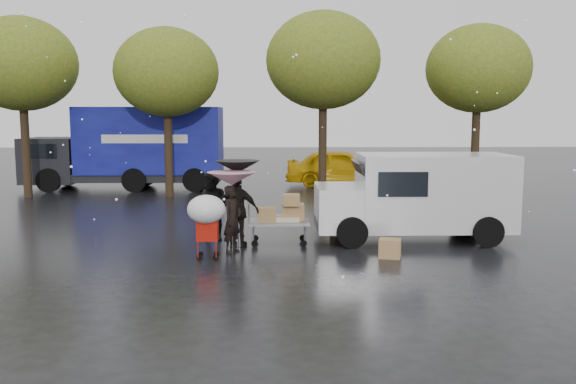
{
  "coord_description": "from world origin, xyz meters",
  "views": [
    {
      "loc": [
        0.65,
        -13.76,
        3.23
      ],
      "look_at": [
        0.96,
        1.0,
        1.32
      ],
      "focal_mm": 38.0,
      "sensor_mm": 36.0,
      "label": 1
    }
  ],
  "objects_px": {
    "shopping_cart": "(207,213)",
    "yellow_taxi": "(341,167)",
    "blue_truck": "(132,148)",
    "person_pink": "(232,219)",
    "white_van": "(418,195)",
    "vendor_cart": "(282,215)",
    "person_black": "(238,211)"
  },
  "relations": [
    {
      "from": "person_black",
      "to": "vendor_cart",
      "type": "bearing_deg",
      "value": -149.62
    },
    {
      "from": "vendor_cart",
      "to": "shopping_cart",
      "type": "bearing_deg",
      "value": -135.55
    },
    {
      "from": "shopping_cart",
      "to": "yellow_taxi",
      "type": "xyz_separation_m",
      "value": [
        4.46,
        13.83,
        -0.23
      ]
    },
    {
      "from": "blue_truck",
      "to": "vendor_cart",
      "type": "bearing_deg",
      "value": -60.86
    },
    {
      "from": "shopping_cart",
      "to": "blue_truck",
      "type": "bearing_deg",
      "value": 109.65
    },
    {
      "from": "blue_truck",
      "to": "yellow_taxi",
      "type": "bearing_deg",
      "value": 5.11
    },
    {
      "from": "person_pink",
      "to": "person_black",
      "type": "xyz_separation_m",
      "value": [
        0.1,
        0.6,
        0.11
      ]
    },
    {
      "from": "person_pink",
      "to": "white_van",
      "type": "bearing_deg",
      "value": -43.43
    },
    {
      "from": "shopping_cart",
      "to": "yellow_taxi",
      "type": "distance_m",
      "value": 14.53
    },
    {
      "from": "blue_truck",
      "to": "person_pink",
      "type": "bearing_deg",
      "value": -67.2
    },
    {
      "from": "vendor_cart",
      "to": "yellow_taxi",
      "type": "height_order",
      "value": "yellow_taxi"
    },
    {
      "from": "person_pink",
      "to": "person_black",
      "type": "height_order",
      "value": "person_black"
    },
    {
      "from": "person_black",
      "to": "vendor_cart",
      "type": "xyz_separation_m",
      "value": [
        1.08,
        0.31,
        -0.17
      ]
    },
    {
      "from": "person_black",
      "to": "yellow_taxi",
      "type": "relative_size",
      "value": 0.37
    },
    {
      "from": "blue_truck",
      "to": "person_black",
      "type": "bearing_deg",
      "value": -65.76
    },
    {
      "from": "person_pink",
      "to": "shopping_cart",
      "type": "height_order",
      "value": "person_pink"
    },
    {
      "from": "person_pink",
      "to": "shopping_cart",
      "type": "xyz_separation_m",
      "value": [
        -0.51,
        -0.75,
        0.28
      ]
    },
    {
      "from": "shopping_cart",
      "to": "white_van",
      "type": "relative_size",
      "value": 0.3
    },
    {
      "from": "shopping_cart",
      "to": "blue_truck",
      "type": "xyz_separation_m",
      "value": [
        -4.65,
        13.01,
        0.69
      ]
    },
    {
      "from": "person_black",
      "to": "white_van",
      "type": "height_order",
      "value": "white_van"
    },
    {
      "from": "vendor_cart",
      "to": "blue_truck",
      "type": "distance_m",
      "value": 13.05
    },
    {
      "from": "shopping_cart",
      "to": "white_van",
      "type": "height_order",
      "value": "white_van"
    },
    {
      "from": "person_pink",
      "to": "white_van",
      "type": "height_order",
      "value": "white_van"
    },
    {
      "from": "vendor_cart",
      "to": "shopping_cart",
      "type": "relative_size",
      "value": 1.04
    },
    {
      "from": "person_black",
      "to": "blue_truck",
      "type": "xyz_separation_m",
      "value": [
        -5.25,
        11.67,
        0.86
      ]
    },
    {
      "from": "person_black",
      "to": "yellow_taxi",
      "type": "distance_m",
      "value": 13.06
    },
    {
      "from": "person_pink",
      "to": "white_van",
      "type": "distance_m",
      "value": 4.89
    },
    {
      "from": "vendor_cart",
      "to": "blue_truck",
      "type": "height_order",
      "value": "blue_truck"
    },
    {
      "from": "vendor_cart",
      "to": "shopping_cart",
      "type": "xyz_separation_m",
      "value": [
        -1.69,
        -1.66,
        0.34
      ]
    },
    {
      "from": "yellow_taxi",
      "to": "person_black",
      "type": "bearing_deg",
      "value": 170.38
    },
    {
      "from": "shopping_cart",
      "to": "person_black",
      "type": "bearing_deg",
      "value": 65.72
    },
    {
      "from": "person_black",
      "to": "vendor_cart",
      "type": "relative_size",
      "value": 1.18
    }
  ]
}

